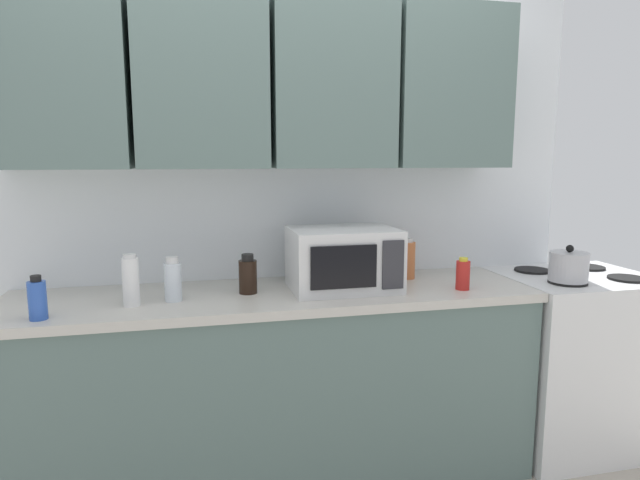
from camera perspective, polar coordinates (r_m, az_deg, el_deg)
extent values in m
cube|color=white|center=(2.70, -5.92, 4.49)|extent=(3.23, 0.06, 2.60)
cube|color=slate|center=(2.57, -25.97, 15.20)|extent=(0.56, 0.33, 0.75)
cube|color=slate|center=(2.51, -12.41, 16.02)|extent=(0.56, 0.33, 0.75)
cube|color=slate|center=(2.59, 1.08, 15.99)|extent=(0.56, 0.33, 0.75)
cube|color=slate|center=(2.79, 13.17, 15.25)|extent=(0.56, 0.33, 0.75)
cube|color=slate|center=(2.60, -4.65, -15.55)|extent=(2.33, 0.60, 0.86)
cube|color=beige|center=(2.45, -4.78, -5.91)|extent=(2.36, 0.63, 0.04)
cube|color=silver|center=(3.18, 25.09, -11.35)|extent=(0.76, 0.64, 0.90)
cylinder|color=black|center=(2.85, 24.73, -4.06)|extent=(0.18, 0.18, 0.01)
cylinder|color=black|center=(3.07, 29.76, -3.55)|extent=(0.18, 0.18, 0.01)
cylinder|color=black|center=(3.07, 21.54, -3.00)|extent=(0.18, 0.18, 0.01)
cylinder|color=black|center=(3.28, 26.44, -2.60)|extent=(0.18, 0.18, 0.01)
cylinder|color=#B2B2B7|center=(2.84, 24.82, -2.57)|extent=(0.18, 0.18, 0.14)
sphere|color=black|center=(2.82, 24.94, -0.83)|extent=(0.04, 0.04, 0.04)
cube|color=silver|center=(2.46, 2.45, -1.99)|extent=(0.48, 0.36, 0.28)
cube|color=black|center=(2.28, 2.54, -2.89)|extent=(0.29, 0.01, 0.18)
cube|color=#2D2D33|center=(2.34, 7.74, -2.61)|extent=(0.10, 0.01, 0.21)
cylinder|color=white|center=(2.32, -19.38, -4.22)|extent=(0.07, 0.07, 0.20)
cylinder|color=silver|center=(2.29, -19.52, -1.62)|extent=(0.05, 0.05, 0.02)
cylinder|color=#2D56B7|center=(2.27, -27.73, -5.69)|extent=(0.07, 0.07, 0.14)
cylinder|color=black|center=(2.25, -27.88, -3.62)|extent=(0.04, 0.04, 0.02)
cylinder|color=black|center=(2.41, -7.64, -3.89)|extent=(0.08, 0.08, 0.15)
cylinder|color=black|center=(2.40, -7.68, -1.82)|extent=(0.05, 0.05, 0.03)
cylinder|color=red|center=(2.55, 14.89, -3.63)|extent=(0.06, 0.06, 0.13)
cylinder|color=yellow|center=(2.53, 14.95, -1.99)|extent=(0.04, 0.04, 0.02)
cylinder|color=silver|center=(2.35, -15.30, -4.33)|extent=(0.07, 0.07, 0.16)
cylinder|color=silver|center=(2.33, -15.39, -2.07)|extent=(0.05, 0.05, 0.03)
cylinder|color=#BC6638|center=(2.71, 9.27, -2.14)|extent=(0.07, 0.07, 0.18)
cylinder|color=silver|center=(2.70, 9.33, -0.03)|extent=(0.04, 0.04, 0.02)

